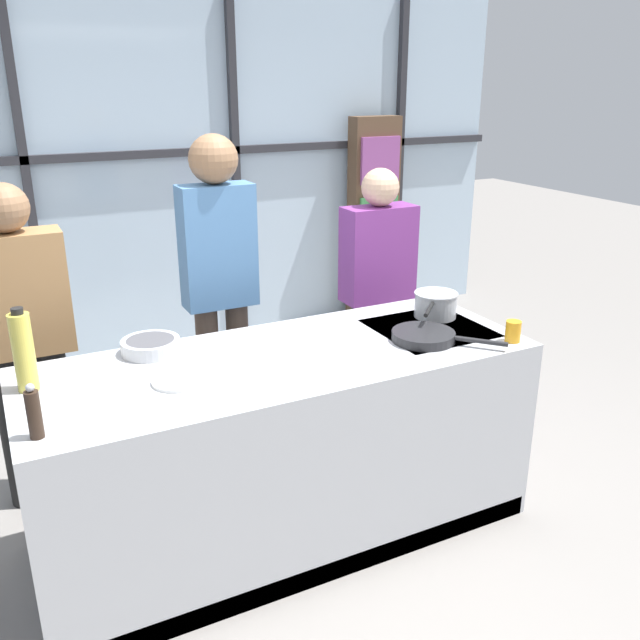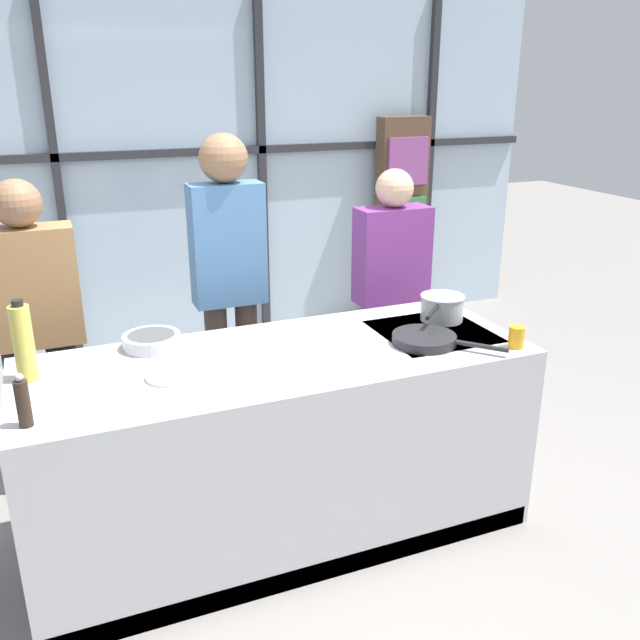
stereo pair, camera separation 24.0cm
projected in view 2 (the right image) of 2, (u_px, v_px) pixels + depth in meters
name	position (u px, v px, depth m)	size (l,w,h in m)	color
ground_plane	(283.00, 527.00, 3.32)	(18.00, 18.00, 0.00)	gray
back_window_wall	(164.00, 171.00, 5.15)	(6.40, 0.10, 2.80)	silver
bookshelf	(401.00, 222.00, 5.87)	(0.43, 0.19, 1.77)	brown
demo_island	(282.00, 445.00, 3.16)	(2.26, 0.85, 0.91)	#B7BABF
spectator_far_left	(35.00, 324.00, 3.37)	(0.46, 0.23, 1.64)	black
spectator_center_left	(229.00, 274.00, 3.67)	(0.39, 0.25, 1.81)	#47382D
spectator_center_right	(391.00, 285.00, 4.09)	(0.44, 0.22, 1.59)	black
frying_pan	(425.00, 339.00, 3.13)	(0.42, 0.44, 0.04)	#232326
saucepan	(442.00, 307.00, 3.42)	(0.33, 0.33, 0.13)	silver
white_plate	(173.00, 375.00, 2.78)	(0.22, 0.22, 0.01)	white
mixing_bowl	(152.00, 340.00, 3.08)	(0.26, 0.26, 0.06)	silver
oil_bottle	(23.00, 343.00, 2.71)	(0.08, 0.08, 0.34)	#E0CC4C
pepper_grinder	(23.00, 402.00, 2.37)	(0.05, 0.05, 0.20)	#332319
juice_glass_near	(516.00, 337.00, 3.08)	(0.07, 0.07, 0.10)	orange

